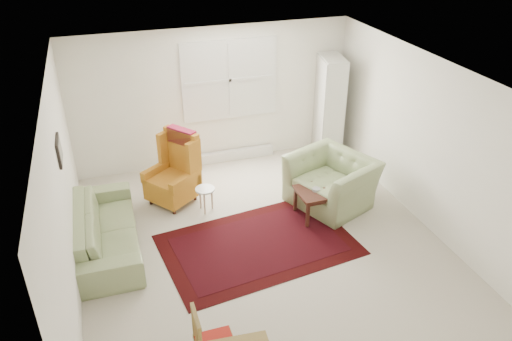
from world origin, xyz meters
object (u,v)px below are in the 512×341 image
object	(u,v)px
coffee_table	(315,203)
stool	(206,199)
cabinet	(329,107)
armchair	(332,177)
wingback_chair	(171,170)
sofa	(105,222)

from	to	relation	value
coffee_table	stool	bearing A→B (deg)	156.92
coffee_table	cabinet	size ratio (longest dim) A/B	0.30
armchair	cabinet	xyz separation A→B (m)	(0.70, 1.64, 0.47)
wingback_chair	sofa	bearing A→B (deg)	-87.25
armchair	stool	xyz separation A→B (m)	(-1.97, 0.40, -0.28)
wingback_chair	cabinet	distance (m)	3.25
sofa	wingback_chair	world-z (taller)	wingback_chair
armchair	wingback_chair	bearing A→B (deg)	-131.48
armchair	coffee_table	distance (m)	0.54
armchair	cabinet	world-z (taller)	cabinet
armchair	coffee_table	size ratio (longest dim) A/B	2.19
wingback_chair	armchair	bearing A→B (deg)	34.30
armchair	wingback_chair	world-z (taller)	wingback_chair
sofa	coffee_table	size ratio (longest dim) A/B	3.75
stool	armchair	bearing A→B (deg)	-11.33
cabinet	sofa	bearing A→B (deg)	-147.31
cabinet	wingback_chair	bearing A→B (deg)	-154.85
armchair	cabinet	size ratio (longest dim) A/B	0.65
sofa	cabinet	distance (m)	4.57
armchair	wingback_chair	distance (m)	2.56
stool	sofa	bearing A→B (deg)	-162.28
cabinet	coffee_table	bearing A→B (deg)	-109.37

